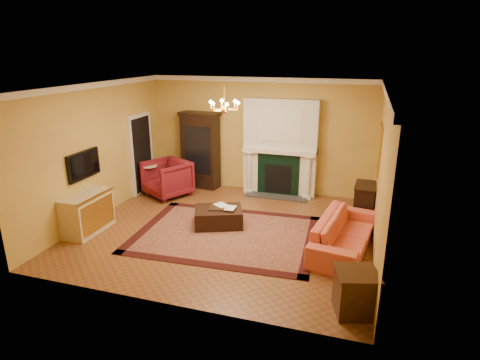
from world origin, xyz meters
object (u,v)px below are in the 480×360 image
at_px(end_table, 355,293).
at_px(console_table, 364,203).
at_px(pedestal_table, 150,177).
at_px(wingback_armchair, 167,177).
at_px(china_cabinet, 201,152).
at_px(coral_sofa, 344,228).
at_px(leather_ottoman, 218,217).
at_px(commode, 87,213).

distance_m(end_table, console_table, 3.49).
bearing_deg(pedestal_table, wingback_armchair, -5.63).
height_order(china_cabinet, pedestal_table, china_cabinet).
relative_size(china_cabinet, wingback_armchair, 1.92).
bearing_deg(coral_sofa, leather_ottoman, 92.16).
xyz_separation_m(coral_sofa, console_table, (0.34, 1.53, -0.03)).
xyz_separation_m(commode, leather_ottoman, (2.51, 1.09, -0.21)).
distance_m(pedestal_table, end_table, 6.55).
bearing_deg(leather_ottoman, pedestal_table, 127.90).
bearing_deg(china_cabinet, pedestal_table, -134.07).
height_order(wingback_armchair, console_table, wingback_armchair).
distance_m(coral_sofa, end_table, 1.98).
height_order(coral_sofa, end_table, coral_sofa).
bearing_deg(console_table, pedestal_table, -179.03).
bearing_deg(wingback_armchair, commode, -74.34).
height_order(console_table, leather_ottoman, console_table).
distance_m(coral_sofa, leather_ottoman, 2.69).
bearing_deg(commode, end_table, -11.67).
bearing_deg(end_table, leather_ottoman, 142.42).
distance_m(china_cabinet, console_table, 4.55).
relative_size(china_cabinet, console_table, 2.44).
xyz_separation_m(wingback_armchair, coral_sofa, (4.59, -1.69, -0.08)).
relative_size(wingback_armchair, commode, 0.93).
bearing_deg(leather_ottoman, commode, -178.54).
xyz_separation_m(wingback_armchair, commode, (-0.58, -2.47, -0.10)).
height_order(pedestal_table, coral_sofa, coral_sofa).
relative_size(coral_sofa, leather_ottoman, 2.22).
height_order(pedestal_table, console_table, console_table).
bearing_deg(end_table, wingback_armchair, 143.18).
distance_m(wingback_armchair, leather_ottoman, 2.39).
bearing_deg(console_table, china_cabinet, 168.88).
xyz_separation_m(china_cabinet, wingback_armchair, (-0.56, -0.96, -0.48)).
distance_m(pedestal_table, leather_ottoman, 2.87).
bearing_deg(pedestal_table, leather_ottoman, -30.17).
relative_size(console_table, leather_ottoman, 0.81).
xyz_separation_m(china_cabinet, pedestal_table, (-1.10, -0.90, -0.55)).
xyz_separation_m(china_cabinet, commode, (-1.14, -3.43, -0.58)).
bearing_deg(commode, pedestal_table, 89.60).
height_order(pedestal_table, commode, commode).
height_order(end_table, console_table, console_table).
relative_size(coral_sofa, console_table, 2.75).
xyz_separation_m(coral_sofa, end_table, (0.28, -1.96, -0.12)).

